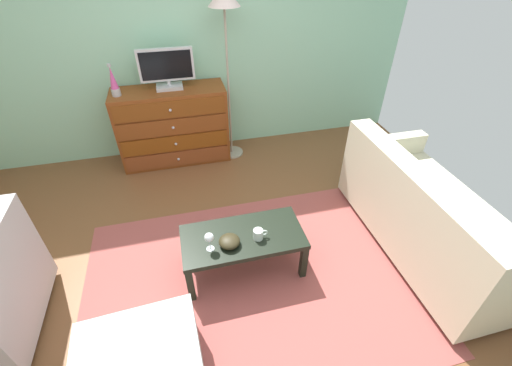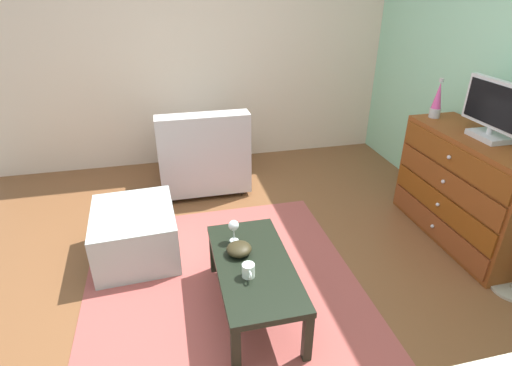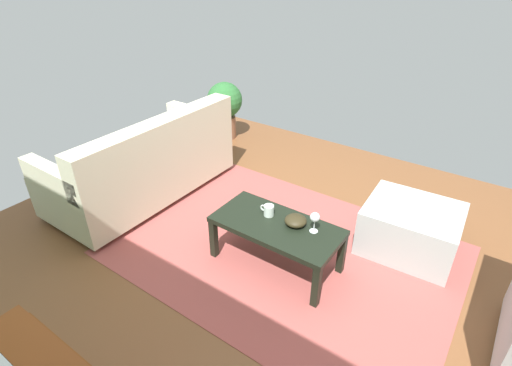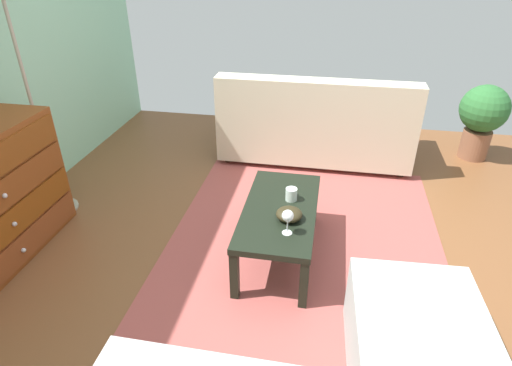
{
  "view_description": "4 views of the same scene",
  "coord_description": "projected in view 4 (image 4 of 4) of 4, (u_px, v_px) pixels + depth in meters",
  "views": [
    {
      "loc": [
        -0.16,
        -1.8,
        2.25
      ],
      "look_at": [
        0.33,
        0.14,
        0.72
      ],
      "focal_mm": 23.3,
      "sensor_mm": 36.0,
      "label": 1
    },
    {
      "loc": [
        2.08,
        -0.47,
        1.94
      ],
      "look_at": [
        -0.12,
        0.05,
        0.77
      ],
      "focal_mm": 27.94,
      "sensor_mm": 36.0,
      "label": 2
    },
    {
      "loc": [
        -1.02,
        1.93,
        2.07
      ],
      "look_at": [
        0.33,
        0.02,
        0.7
      ],
      "focal_mm": 27.39,
      "sensor_mm": 36.0,
      "label": 3
    },
    {
      "loc": [
        -2.09,
        -0.3,
        1.86
      ],
      "look_at": [
        0.09,
        0.11,
        0.59
      ],
      "focal_mm": 29.8,
      "sensor_mm": 36.0,
      "label": 4
    }
  ],
  "objects": [
    {
      "name": "ground_plane",
      "position": [
        269.0,
        273.0,
        2.76
      ],
      "size": [
        5.32,
        4.71,
        0.05
      ],
      "primitive_type": "cube",
      "color": "brown"
    },
    {
      "name": "area_rug",
      "position": [
        303.0,
        254.0,
        2.89
      ],
      "size": [
        2.6,
        1.9,
        0.01
      ],
      "primitive_type": "cube",
      "color": "#A04B46",
      "rests_on": "ground_plane"
    },
    {
      "name": "mug",
      "position": [
        291.0,
        194.0,
        2.78
      ],
      "size": [
        0.11,
        0.08,
        0.08
      ],
      "color": "silver",
      "rests_on": "coffee_table"
    },
    {
      "name": "potted_plant",
      "position": [
        483.0,
        115.0,
        3.98
      ],
      "size": [
        0.44,
        0.44,
        0.72
      ],
      "color": "brown",
      "rests_on": "ground_plane"
    },
    {
      "name": "couch_large",
      "position": [
        315.0,
        125.0,
        4.05
      ],
      "size": [
        0.85,
        1.77,
        0.84
      ],
      "color": "#332319",
      "rests_on": "ground_plane"
    },
    {
      "name": "ottoman",
      "position": [
        415.0,
        342.0,
        2.02
      ],
      "size": [
        0.73,
        0.64,
        0.39
      ],
      "primitive_type": "cube",
      "rotation": [
        0.0,
        0.0,
        0.05
      ],
      "color": "#A9B7B5",
      "rests_on": "ground_plane"
    },
    {
      "name": "bowl_decorative",
      "position": [
        289.0,
        214.0,
        2.58
      ],
      "size": [
        0.16,
        0.16,
        0.07
      ],
      "primitive_type": "ellipsoid",
      "color": "#2F2817",
      "rests_on": "coffee_table"
    },
    {
      "name": "wine_glass",
      "position": [
        288.0,
        217.0,
        2.42
      ],
      "size": [
        0.07,
        0.07,
        0.16
      ],
      "color": "silver",
      "rests_on": "coffee_table"
    },
    {
      "name": "coffee_table",
      "position": [
        280.0,
        214.0,
        2.74
      ],
      "size": [
        0.95,
        0.46,
        0.37
      ],
      "color": "black",
      "rests_on": "ground_plane"
    }
  ]
}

